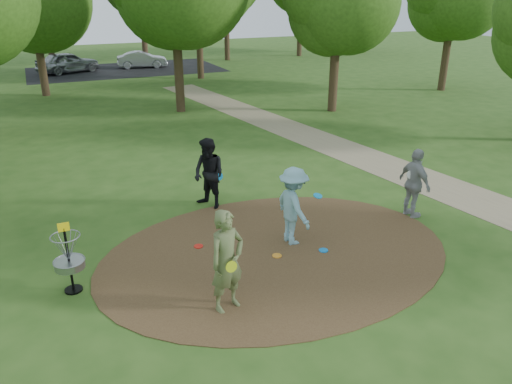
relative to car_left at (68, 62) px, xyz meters
name	(u,v)px	position (x,y,z in m)	size (l,w,h in m)	color
ground	(277,253)	(2.07, -30.12, -0.75)	(100.00, 100.00, 0.00)	#2D5119
dirt_clearing	(277,253)	(2.07, -30.12, -0.74)	(8.40, 8.40, 0.02)	#47301C
footpath	(433,184)	(8.57, -28.12, -0.75)	(2.00, 40.00, 0.01)	#8C7A5B
parking_lot	(126,70)	(4.07, -0.12, -0.75)	(14.00, 8.00, 0.01)	black
player_observer_with_disc	(227,261)	(0.26, -31.66, 0.28)	(0.86, 0.69, 2.06)	#5D693D
player_throwing_with_disc	(293,206)	(2.65, -29.79, 0.21)	(1.18, 1.28, 1.92)	#80B1BF
player_walking_with_disc	(209,174)	(1.52, -26.95, 0.24)	(1.10, 1.20, 1.99)	black
player_waiting_with_disc	(415,183)	(6.31, -29.75, 0.20)	(0.50, 1.12, 1.90)	#9A9B9D
disc_ground_cyan	(227,245)	(1.12, -29.34, -0.72)	(0.22, 0.22, 0.02)	#1775B9
disc_ground_blue	(323,250)	(3.11, -30.49, -0.72)	(0.22, 0.22, 0.02)	#0C7BD3
disc_ground_red	(198,246)	(0.48, -29.10, -0.72)	(0.22, 0.22, 0.02)	red
car_left	(68,62)	(0.00, 0.00, 0.00)	(1.77, 4.41, 1.50)	#929699
car_right	(142,60)	(5.45, 0.34, -0.13)	(1.31, 3.75, 1.24)	#A5A6AC
disc_ground_orange	(277,256)	(2.00, -30.27, -0.72)	(0.22, 0.22, 0.02)	orange
disc_golf_basket	(68,253)	(-2.43, -29.82, 0.12)	(0.63, 0.63, 1.54)	black
tree_ring	(194,1)	(3.75, -19.12, 4.52)	(36.67, 45.96, 9.70)	#332316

